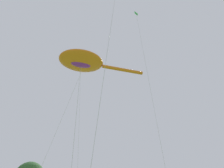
% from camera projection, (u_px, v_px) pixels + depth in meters
% --- Properties ---
extents(big_show_kite, '(8.08, 7.85, 15.24)m').
position_uv_depth(big_show_kite, '(83.00, 62.00, 21.27)').
color(big_show_kite, orange).
rests_on(big_show_kite, ground).
extents(small_kite_tiny_distant, '(0.89, 2.26, 22.53)m').
position_uv_depth(small_kite_tiny_distant, '(80.00, 81.00, 31.16)').
color(small_kite_tiny_distant, blue).
rests_on(small_kite_tiny_distant, ground).
extents(small_kite_stunt_black, '(3.38, 3.52, 16.32)m').
position_uv_depth(small_kite_stunt_black, '(84.00, 65.00, 23.76)').
color(small_kite_stunt_black, red).
rests_on(small_kite_stunt_black, ground).
extents(small_kite_streamer_purple, '(2.12, 2.21, 24.03)m').
position_uv_depth(small_kite_streamer_purple, '(140.00, 34.00, 24.33)').
color(small_kite_streamer_purple, green).
rests_on(small_kite_streamer_purple, ground).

